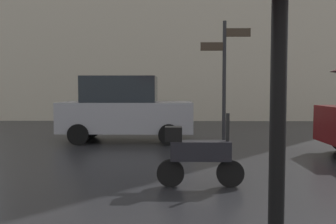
{
  "coord_description": "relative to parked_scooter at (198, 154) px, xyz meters",
  "views": [
    {
      "loc": [
        -0.5,
        -2.61,
        1.63
      ],
      "look_at": [
        -0.65,
        5.64,
        1.13
      ],
      "focal_mm": 40.29,
      "sensor_mm": 36.0,
      "label": 1
    }
  ],
  "objects": [
    {
      "name": "street_signpost",
      "position": [
        0.7,
        2.05,
        1.32
      ],
      "size": [
        1.08,
        0.08,
        3.11
      ],
      "color": "black",
      "rests_on": "ground"
    },
    {
      "name": "parked_car_right",
      "position": [
        -1.93,
        5.53,
        0.45
      ],
      "size": [
        4.07,
        1.93,
        2.03
      ],
      "rotation": [
        0.0,
        0.0,
        -0.06
      ],
      "color": "gray",
      "rests_on": "ground"
    },
    {
      "name": "parked_scooter",
      "position": [
        0.0,
        0.0,
        0.0
      ],
      "size": [
        1.46,
        0.32,
        1.23
      ],
      "rotation": [
        0.0,
        0.0,
        -0.1
      ],
      "color": "black",
      "rests_on": "ground"
    }
  ]
}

